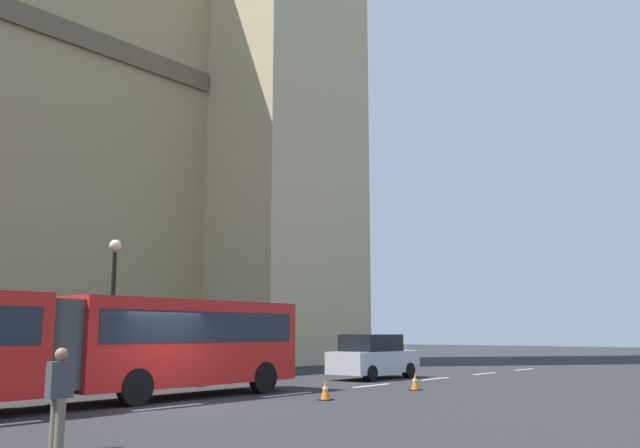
# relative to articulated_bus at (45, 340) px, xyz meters

# --- Properties ---
(ground_plane) EXTENTS (160.00, 160.00, 0.00)m
(ground_plane) POSITION_rel_articulated_bus_xyz_m (2.82, -1.99, -1.75)
(ground_plane) COLOR #262628
(lane_centre_marking) EXTENTS (39.00, 0.16, 0.01)m
(lane_centre_marking) POSITION_rel_articulated_bus_xyz_m (7.05, -1.99, -1.74)
(lane_centre_marking) COLOR silver
(lane_centre_marking) RESTS_ON ground_plane
(articulated_bus) EXTENTS (16.52, 2.54, 2.90)m
(articulated_bus) POSITION_rel_articulated_bus_xyz_m (0.00, 0.00, 0.00)
(articulated_bus) COLOR red
(articulated_bus) RESTS_ON ground_plane
(sedan_lead) EXTENTS (4.40, 1.86, 1.85)m
(sedan_lead) POSITION_rel_articulated_bus_xyz_m (14.65, 0.04, -0.83)
(sedan_lead) COLOR #B7B7BC
(sedan_lead) RESTS_ON ground_plane
(traffic_cone_west) EXTENTS (0.36, 0.36, 0.58)m
(traffic_cone_west) POSITION_rel_articulated_bus_xyz_m (6.48, -4.02, -1.46)
(traffic_cone_west) COLOR black
(traffic_cone_west) RESTS_ON ground_plane
(traffic_cone_middle) EXTENTS (0.36, 0.36, 0.58)m
(traffic_cone_middle) POSITION_rel_articulated_bus_xyz_m (11.01, -4.25, -1.46)
(traffic_cone_middle) COLOR black
(traffic_cone_middle) RESTS_ON ground_plane
(street_lamp) EXTENTS (0.44, 0.44, 5.27)m
(street_lamp) POSITION_rel_articulated_bus_xyz_m (4.83, 4.51, 1.31)
(street_lamp) COLOR black
(street_lamp) RESTS_ON ground_plane
(pedestrian_near_cones) EXTENTS (0.42, 0.36, 1.69)m
(pedestrian_near_cones) POSITION_rel_articulated_bus_xyz_m (-2.81, -5.85, -0.83)
(pedestrian_near_cones) COLOR #726651
(pedestrian_near_cones) RESTS_ON ground_plane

